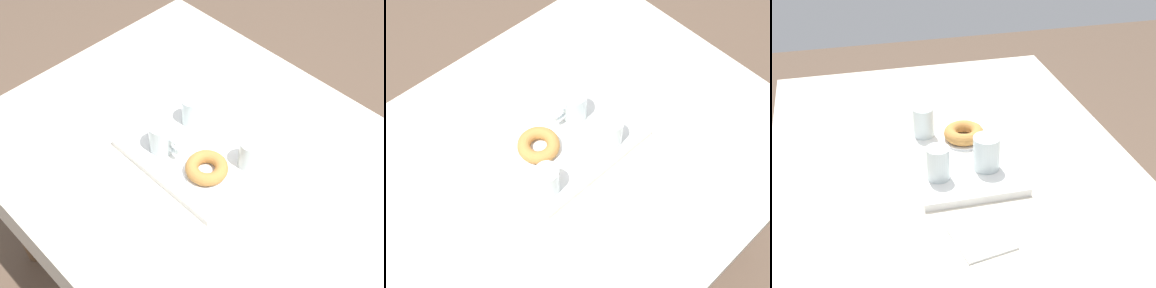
# 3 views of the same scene
# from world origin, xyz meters

# --- Properties ---
(ground_plane) EXTENTS (6.00, 6.00, 0.00)m
(ground_plane) POSITION_xyz_m (0.00, 0.00, 0.00)
(ground_plane) COLOR brown
(dining_table) EXTENTS (1.33, 1.02, 0.76)m
(dining_table) POSITION_xyz_m (0.00, 0.00, 0.66)
(dining_table) COLOR beige
(dining_table) RESTS_ON ground
(serving_tray) EXTENTS (0.39, 0.28, 0.02)m
(serving_tray) POSITION_xyz_m (0.05, 0.02, 0.77)
(serving_tray) COLOR white
(serving_tray) RESTS_ON dining_table
(tea_mug_left) EXTENTS (0.11, 0.07, 0.09)m
(tea_mug_left) POSITION_xyz_m (0.12, 0.08, 0.82)
(tea_mug_left) COLOR silver
(tea_mug_left) RESTS_ON serving_tray
(water_glass_near) EXTENTS (0.06, 0.06, 0.09)m
(water_glass_near) POSITION_xyz_m (0.14, -0.06, 0.82)
(water_glass_near) COLOR silver
(water_glass_near) RESTS_ON serving_tray
(water_glass_far) EXTENTS (0.06, 0.06, 0.09)m
(water_glass_far) POSITION_xyz_m (-0.09, -0.06, 0.82)
(water_glass_far) COLOR silver
(water_glass_far) RESTS_ON serving_tray
(donut_plate_left) EXTENTS (0.12, 0.12, 0.01)m
(donut_plate_left) POSITION_xyz_m (-0.03, 0.05, 0.78)
(donut_plate_left) COLOR white
(donut_plate_left) RESTS_ON serving_tray
(sugar_donut_left) EXTENTS (0.12, 0.12, 0.04)m
(sugar_donut_left) POSITION_xyz_m (-0.03, 0.05, 0.81)
(sugar_donut_left) COLOR #BC7F3D
(sugar_donut_left) RESTS_ON donut_plate_left
(paper_napkin) EXTENTS (0.16, 0.15, 0.01)m
(paper_napkin) POSITION_xyz_m (0.37, -0.01, 0.76)
(paper_napkin) COLOR white
(paper_napkin) RESTS_ON dining_table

